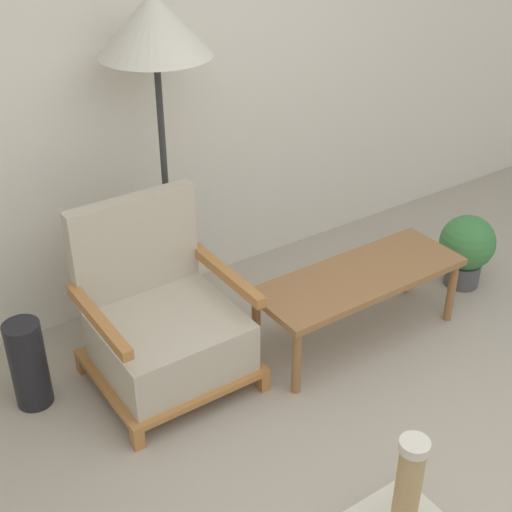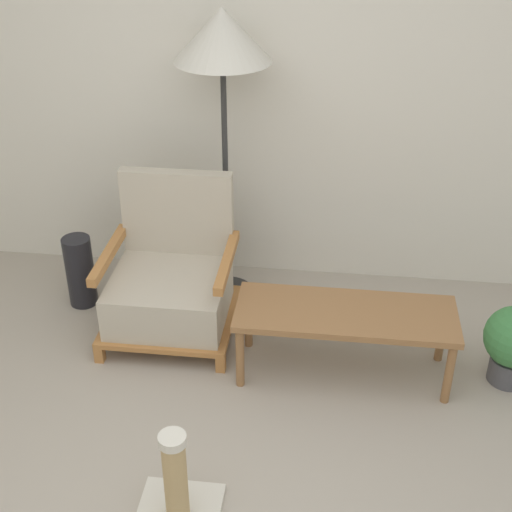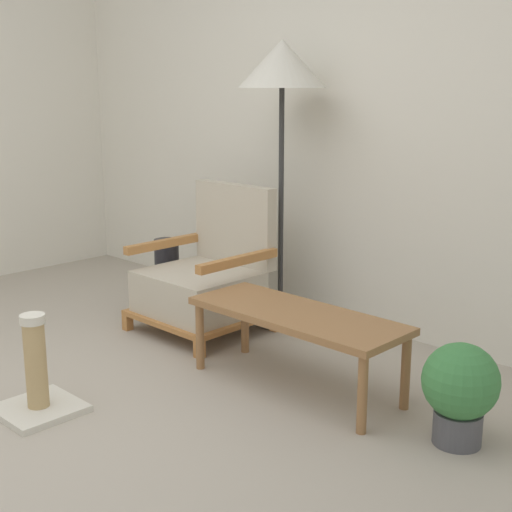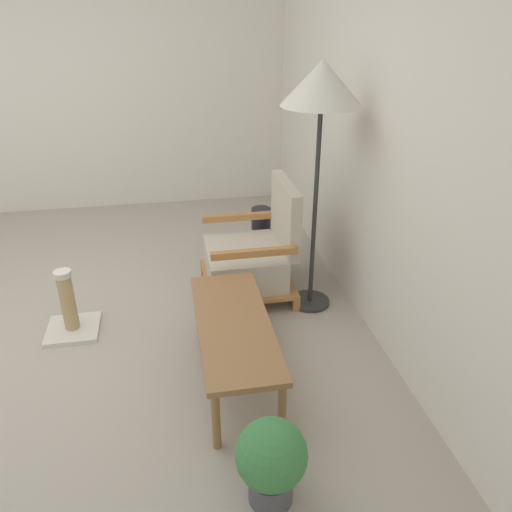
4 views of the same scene
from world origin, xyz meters
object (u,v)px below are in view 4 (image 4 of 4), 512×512
floor_lamp (322,93)px  potted_plant (271,460)px  vase (261,232)px  armchair (252,255)px  scratching_post (70,313)px  coffee_table (234,328)px

floor_lamp → potted_plant: size_ratio=3.93×
vase → potted_plant: size_ratio=1.01×
armchair → floor_lamp: floor_lamp is taller
armchair → potted_plant: size_ratio=1.99×
armchair → vase: 0.63m
vase → potted_plant: vase is taller
floor_lamp → scratching_post: bearing=-88.2°
floor_lamp → vase: (-0.86, -0.21, -1.30)m
vase → scratching_post: size_ratio=0.95×
floor_lamp → coffee_table: size_ratio=1.54×
scratching_post → coffee_table: bearing=57.3°
armchair → potted_plant: bearing=-7.5°
armchair → potted_plant: armchair is taller
armchair → vase: armchair is taller
armchair → scratching_post: size_ratio=1.86×
potted_plant → scratching_post: bearing=-145.0°
coffee_table → vase: bearing=163.5°
armchair → coffee_table: 1.01m
floor_lamp → armchair: bearing=-123.1°
vase → potted_plant: 2.46m
vase → armchair: bearing=-17.0°
scratching_post → floor_lamp: bearing=91.8°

